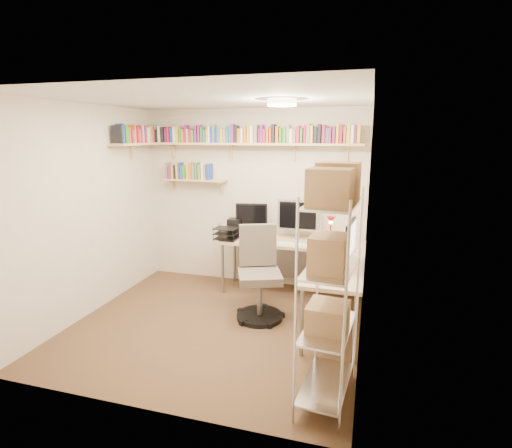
{
  "coord_description": "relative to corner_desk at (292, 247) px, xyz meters",
  "views": [
    {
      "loc": [
        1.61,
        -3.93,
        2.14
      ],
      "look_at": [
        0.33,
        0.55,
        1.1
      ],
      "focal_mm": 28.0,
      "sensor_mm": 36.0,
      "label": 1
    }
  ],
  "objects": [
    {
      "name": "wall_shelves",
      "position": [
        -1.1,
        0.36,
        1.3
      ],
      "size": [
        3.12,
        1.09,
        0.8
      ],
      "color": "tan",
      "rests_on": "ground"
    },
    {
      "name": "room_shell",
      "position": [
        -0.69,
        -0.94,
        0.81
      ],
      "size": [
        3.24,
        3.04,
        2.52
      ],
      "color": "beige",
      "rests_on": "ground"
    },
    {
      "name": "wire_rack",
      "position": [
        0.66,
        -1.93,
        0.57
      ],
      "size": [
        0.43,
        0.78,
        1.94
      ],
      "rotation": [
        0.0,
        0.0,
        -0.09
      ],
      "color": "silver",
      "rests_on": "ground"
    },
    {
      "name": "office_chair",
      "position": [
        -0.28,
        -0.57,
        -0.27
      ],
      "size": [
        0.63,
        0.64,
        1.1
      ],
      "rotation": [
        0.0,
        0.0,
        0.38
      ],
      "color": "black",
      "rests_on": "ground"
    },
    {
      "name": "corner_desk",
      "position": [
        0.0,
        0.0,
        0.0
      ],
      "size": [
        1.99,
        1.9,
        1.29
      ],
      "color": "#D7B68C",
      "rests_on": "ground"
    },
    {
      "name": "ground",
      "position": [
        -0.7,
        -0.94,
        -0.74
      ],
      "size": [
        3.2,
        3.2,
        0.0
      ],
      "primitive_type": "plane",
      "color": "#49351F",
      "rests_on": "ground"
    }
  ]
}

